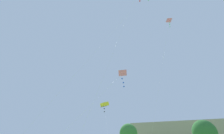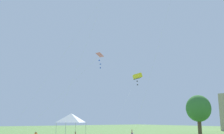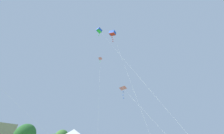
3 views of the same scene
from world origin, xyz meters
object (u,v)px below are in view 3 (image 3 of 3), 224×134
at_px(kite_pink_delta_0, 123,89).
at_px(kite_blue_box_2, 99,31).
at_px(kite_pink_delta_3, 100,59).
at_px(kite_blue_box_1, 112,33).

bearing_deg(kite_pink_delta_0, kite_blue_box_2, 69.65).
height_order(kite_pink_delta_0, kite_blue_box_2, kite_blue_box_2).
bearing_deg(kite_pink_delta_3, kite_blue_box_1, -121.81).
height_order(kite_pink_delta_0, kite_pink_delta_3, kite_pink_delta_3).
xyz_separation_m(kite_pink_delta_0, kite_pink_delta_3, (5.14, 7.89, 11.28)).
height_order(kite_pink_delta_0, kite_blue_box_1, kite_blue_box_1).
distance_m(kite_pink_delta_0, kite_blue_box_1, 14.97).
distance_m(kite_blue_box_1, kite_blue_box_2, 5.85).
relative_size(kite_pink_delta_0, kite_blue_box_1, 0.41).
xyz_separation_m(kite_blue_box_1, kite_blue_box_2, (0.66, 4.26, 3.95)).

